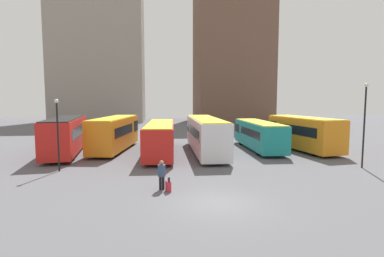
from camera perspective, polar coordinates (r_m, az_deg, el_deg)
ground_plane at (r=15.03m, az=5.10°, el=-13.96°), size 160.00×160.00×0.00m
building_block_left at (r=73.54m, az=-17.16°, el=12.95°), size 19.73×14.03×29.66m
building_block_right at (r=75.11m, az=7.66°, el=16.01°), size 17.39×13.87×37.50m
bus_0 at (r=30.21m, az=-22.82°, el=-0.97°), size 3.79×11.50×3.35m
bus_1 at (r=30.43m, az=-14.49°, el=-0.75°), size 3.86×10.15×3.29m
bus_2 at (r=27.46m, az=-6.04°, el=-1.67°), size 2.99×11.33×2.90m
bus_3 at (r=28.25m, az=2.57°, el=-1.02°), size 2.62×12.45×3.29m
bus_4 at (r=30.98m, az=12.54°, el=-1.06°), size 2.72×10.33×2.81m
bus_5 at (r=31.66m, az=20.36°, el=-0.68°), size 3.86×9.54×3.30m
traveler at (r=16.87m, az=-5.80°, el=-8.31°), size 0.51×0.51×1.66m
suitcase at (r=16.69m, az=-4.54°, el=-10.92°), size 0.32×0.45×0.82m
lamp_post_0 at (r=25.09m, az=30.02°, el=1.59°), size 0.28×0.28×6.19m
lamp_post_1 at (r=22.73m, az=-24.23°, el=-0.00°), size 0.28×0.28×5.05m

